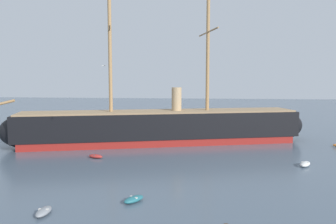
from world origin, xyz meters
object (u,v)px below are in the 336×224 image
(dinghy_foreground_left, at_px, (44,212))
(dinghy_alongside_bow, at_px, (96,156))
(sailboat_far_left, at_px, (48,134))
(tall_ship, at_px, (160,127))
(dinghy_near_centre, at_px, (134,199))
(seagull_in_flight, at_px, (104,66))
(dinghy_alongside_stern, at_px, (305,164))

(dinghy_foreground_left, height_order, dinghy_alongside_bow, dinghy_foreground_left)
(sailboat_far_left, bearing_deg, dinghy_alongside_bow, -48.99)
(tall_ship, relative_size, dinghy_foreground_left, 24.49)
(dinghy_near_centre, distance_m, dinghy_alongside_bow, 21.87)
(tall_ship, bearing_deg, dinghy_foreground_left, -100.28)
(sailboat_far_left, bearing_deg, dinghy_foreground_left, -65.41)
(tall_ship, relative_size, seagull_in_flight, 59.06)
(tall_ship, xyz_separation_m, dinghy_alongside_stern, (23.99, -15.54, -3.11))
(tall_ship, relative_size, sailboat_far_left, 13.03)
(tall_ship, height_order, seagull_in_flight, tall_ship)
(tall_ship, height_order, dinghy_foreground_left, tall_ship)
(tall_ship, height_order, dinghy_alongside_bow, tall_ship)
(dinghy_alongside_stern, bearing_deg, tall_ship, 147.07)
(dinghy_foreground_left, distance_m, dinghy_alongside_bow, 23.62)
(tall_ship, height_order, sailboat_far_left, tall_ship)
(dinghy_alongside_bow, relative_size, dinghy_alongside_stern, 0.89)
(dinghy_foreground_left, relative_size, seagull_in_flight, 2.41)
(dinghy_alongside_stern, bearing_deg, dinghy_alongside_bow, 176.80)
(dinghy_alongside_stern, xyz_separation_m, seagull_in_flight, (-28.93, -6.54, 14.59))
(dinghy_foreground_left, bearing_deg, dinghy_alongside_bow, 95.62)
(dinghy_foreground_left, bearing_deg, dinghy_alongside_stern, 35.18)
(dinghy_alongside_bow, bearing_deg, dinghy_alongside_stern, -3.20)
(dinghy_near_centre, xyz_separation_m, dinghy_alongside_bow, (-10.38, 19.25, -0.01))
(dinghy_near_centre, height_order, dinghy_alongside_bow, dinghy_near_centre)
(dinghy_alongside_bow, height_order, sailboat_far_left, sailboat_far_left)
(seagull_in_flight, bearing_deg, dinghy_alongside_bow, 116.16)
(dinghy_alongside_stern, relative_size, seagull_in_flight, 2.86)
(sailboat_far_left, bearing_deg, dinghy_alongside_stern, -23.71)
(tall_ship, bearing_deg, seagull_in_flight, -102.61)
(seagull_in_flight, bearing_deg, sailboat_far_left, 127.22)
(dinghy_foreground_left, xyz_separation_m, dinghy_near_centre, (8.06, 4.26, 0.00))
(dinghy_foreground_left, relative_size, dinghy_alongside_bow, 0.95)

